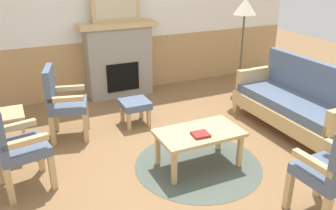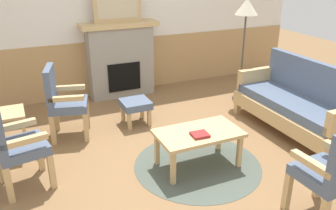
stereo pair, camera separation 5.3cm
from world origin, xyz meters
name	(u,v)px [view 1 (the left image)]	position (x,y,z in m)	size (l,w,h in m)	color
ground_plane	(180,156)	(0.00, 0.00, 0.00)	(14.00, 14.00, 0.00)	olive
wall_back	(112,18)	(0.00, 2.60, 1.31)	(7.20, 0.14, 2.70)	white
fireplace	(119,59)	(0.00, 2.35, 0.65)	(1.30, 0.44, 1.28)	gray
framed_picture	(116,5)	(0.00, 2.35, 1.56)	(0.80, 0.04, 0.56)	tan
couch	(295,104)	(1.76, -0.02, 0.40)	(0.70, 1.80, 0.98)	tan
coffee_table	(199,136)	(0.10, -0.26, 0.39)	(0.96, 0.56, 0.44)	tan
round_rug	(198,165)	(0.10, -0.26, 0.00)	(1.49, 1.49, 0.01)	#4C564C
book_on_table	(201,134)	(0.06, -0.36, 0.46)	(0.18, 0.17, 0.03)	maroon
footstool	(135,106)	(-0.17, 1.11, 0.28)	(0.40, 0.40, 0.36)	tan
armchair_near_fireplace	(13,143)	(-1.81, 0.13, 0.54)	(0.56, 0.56, 0.98)	tan
armchair_by_window_left	(62,100)	(-1.17, 1.13, 0.54)	(0.58, 0.58, 0.98)	tan
armchair_front_left	(335,169)	(0.72, -1.57, 0.54)	(0.50, 0.50, 0.98)	tan
side_table	(5,122)	(-1.87, 0.94, 0.43)	(0.44, 0.44, 0.55)	tan
floor_lamp_by_couch	(245,13)	(1.78, 1.29, 1.45)	(0.36, 0.36, 1.68)	#332D28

